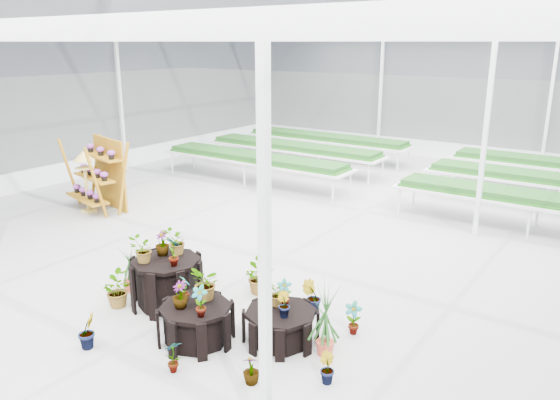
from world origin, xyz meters
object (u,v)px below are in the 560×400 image
Objects in this scene: shelf_rack at (96,175)px; plinth_mid at (196,324)px; bird_table at (86,182)px; plinth_tall at (167,282)px; plinth_low at (281,326)px.

plinth_mid is at bearing -13.58° from shelf_rack.
bird_table is at bearing -80.90° from shelf_rack.
plinth_low is at bearing 2.60° from plinth_tall.
plinth_tall is 1.08× the size of plinth_mid.
shelf_rack is (-5.37, 2.75, 0.52)m from plinth_tall.
bird_table reaches higher than plinth_low.
shelf_rack is at bearing 160.70° from plinth_low.
plinth_low is at bearing -24.33° from bird_table.
plinth_low is at bearing 34.99° from plinth_mid.
plinth_tall is at bearing -177.40° from plinth_low.
bird_table is at bearing 155.12° from plinth_mid.
bird_table is (-7.59, 2.36, 0.55)m from plinth_low.
plinth_mid is 7.29m from bird_table.
plinth_mid is 0.68× the size of bird_table.
plinth_mid is 0.59× the size of shelf_rack.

